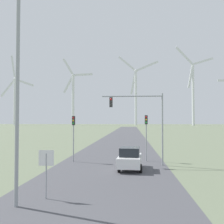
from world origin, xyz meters
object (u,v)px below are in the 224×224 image
at_px(traffic_light_post_near_right, 146,128).
at_px(car_approaching, 130,158).
at_px(wind_turbine_center, 136,91).
at_px(traffic_light_mast_overhead, 141,113).
at_px(traffic_light_post_near_left, 74,128).
at_px(wind_turbine_left, 73,94).
at_px(wind_turbine_right, 193,88).
at_px(streetlamp, 18,43).
at_px(stop_sign_near, 46,165).
at_px(wind_turbine_far_left, 15,96).

bearing_deg(traffic_light_post_near_right, car_approaching, -109.29).
bearing_deg(wind_turbine_center, traffic_light_mast_overhead, -90.81).
xyz_separation_m(traffic_light_post_near_left, wind_turbine_left, (-44.07, 194.32, 23.13)).
bearing_deg(traffic_light_post_near_right, wind_turbine_right, 75.75).
relative_size(streetlamp, car_approaching, 3.01).
bearing_deg(traffic_light_post_near_right, wind_turbine_left, 104.83).
distance_m(stop_sign_near, car_approaching, 9.45).
height_order(wind_turbine_far_left, wind_turbine_left, wind_turbine_far_left).
bearing_deg(car_approaching, wind_turbine_right, 75.63).
bearing_deg(wind_turbine_far_left, car_approaching, -63.01).
relative_size(streetlamp, traffic_light_post_near_right, 2.77).
xyz_separation_m(wind_turbine_far_left, wind_turbine_right, (155.41, 3.27, 5.86)).
bearing_deg(wind_turbine_center, wind_turbine_left, -154.10).
bearing_deg(wind_turbine_center, streetlamp, -92.31).
bearing_deg(wind_turbine_right, traffic_light_post_near_right, -104.25).
relative_size(traffic_light_post_near_right, wind_turbine_center, 0.07).
relative_size(traffic_light_mast_overhead, wind_turbine_right, 0.10).
distance_m(traffic_light_post_near_right, wind_turbine_far_left, 224.46).
relative_size(traffic_light_post_near_left, wind_turbine_left, 0.08).
height_order(traffic_light_post_near_right, wind_turbine_right, wind_turbine_right).
height_order(stop_sign_near, traffic_light_mast_overhead, traffic_light_mast_overhead).
bearing_deg(car_approaching, traffic_light_post_near_right, 70.71).
bearing_deg(traffic_light_post_near_left, car_approaching, -33.71).
relative_size(stop_sign_near, car_approaching, 0.59).
xyz_separation_m(traffic_light_post_near_right, wind_turbine_right, (50.96, 200.63, 28.58)).
bearing_deg(wind_turbine_left, car_approaching, -75.93).
bearing_deg(car_approaching, wind_turbine_left, 104.07).
height_order(stop_sign_near, wind_turbine_right, wind_turbine_right).
bearing_deg(traffic_light_post_near_left, wind_turbine_right, 73.91).
bearing_deg(car_approaching, traffic_light_mast_overhead, 64.37).
distance_m(traffic_light_post_near_right, traffic_light_mast_overhead, 2.84).
relative_size(stop_sign_near, wind_turbine_left, 0.04).
bearing_deg(wind_turbine_right, traffic_light_mast_overhead, -104.24).
distance_m(traffic_light_post_near_left, wind_turbine_left, 200.59).
distance_m(streetlamp, traffic_light_post_near_right, 16.45).
bearing_deg(wind_turbine_right, stop_sign_near, -104.89).
height_order(streetlamp, traffic_light_post_near_right, streetlamp).
bearing_deg(streetlamp, traffic_light_mast_overhead, 62.11).
bearing_deg(traffic_light_post_near_left, traffic_light_mast_overhead, -13.14).
xyz_separation_m(streetlamp, stop_sign_near, (1.00, 1.31, -5.97)).
xyz_separation_m(stop_sign_near, wind_turbine_right, (56.81, 213.63, 30.15)).
xyz_separation_m(car_approaching, wind_turbine_left, (-49.62, 198.02, 25.49)).
relative_size(streetlamp, stop_sign_near, 5.07).
xyz_separation_m(streetlamp, car_approaching, (5.25, 9.71, -6.80)).
bearing_deg(car_approaching, wind_turbine_center, 88.93).
height_order(traffic_light_post_near_left, car_approaching, traffic_light_post_near_left).
xyz_separation_m(wind_turbine_far_left, wind_turbine_left, (53.23, -3.93, 0.36)).
height_order(traffic_light_mast_overhead, wind_turbine_center, wind_turbine_center).
bearing_deg(traffic_light_mast_overhead, wind_turbine_left, 104.50).
xyz_separation_m(traffic_light_mast_overhead, wind_turbine_left, (-50.66, 195.86, 21.71)).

